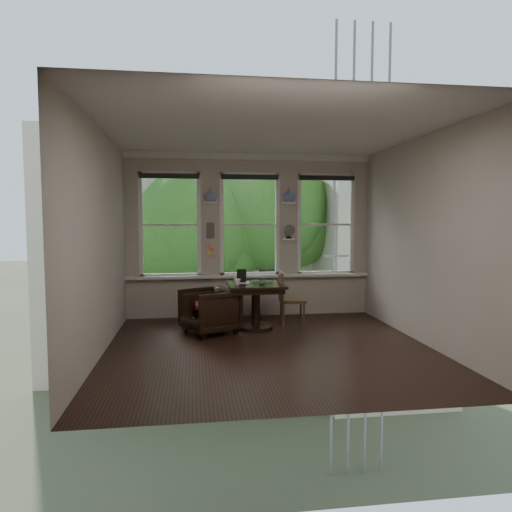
{
  "coord_description": "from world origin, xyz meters",
  "views": [
    {
      "loc": [
        -1.03,
        -6.17,
        1.79
      ],
      "look_at": [
        -0.06,
        0.9,
        1.22
      ],
      "focal_mm": 32.0,
      "sensor_mm": 36.0,
      "label": 1
    }
  ],
  "objects": [
    {
      "name": "shelf_left",
      "position": [
        -0.72,
        2.15,
        2.1
      ],
      "size": [
        0.26,
        0.16,
        0.03
      ],
      "primitive_type": "cube",
      "color": "white",
      "rests_on": "ground"
    },
    {
      "name": "shelf_right",
      "position": [
        0.72,
        2.15,
        2.1
      ],
      "size": [
        0.26,
        0.16,
        0.03
      ],
      "primitive_type": "cube",
      "color": "white",
      "rests_on": "ground"
    },
    {
      "name": "armchair_left",
      "position": [
        -0.79,
        0.97,
        0.35
      ],
      "size": [
        1.04,
        1.03,
        0.71
      ],
      "primitive_type": "imported",
      "rotation": [
        0.0,
        0.0,
        -1.1
      ],
      "color": "black",
      "rests_on": "ground"
    },
    {
      "name": "ceiling",
      "position": [
        0.0,
        0.0,
        3.0
      ],
      "size": [
        4.5,
        4.5,
        0.0
      ],
      "primitive_type": "plane",
      "rotation": [
        3.14,
        0.0,
        0.0
      ],
      "color": "silver",
      "rests_on": "ground"
    },
    {
      "name": "side_chair_right",
      "position": [
        0.59,
        1.19,
        0.46
      ],
      "size": [
        0.45,
        0.45,
        0.92
      ],
      "primitive_type": null,
      "rotation": [
        0.0,
        0.0,
        1.49
      ],
      "color": "#442D18",
      "rests_on": "ground"
    },
    {
      "name": "ground",
      "position": [
        0.0,
        0.0,
        0.0
      ],
      "size": [
        4.5,
        4.5,
        0.0
      ],
      "primitive_type": "plane",
      "color": "black",
      "rests_on": "ground"
    },
    {
      "name": "window_center",
      "position": [
        0.0,
        2.25,
        1.7
      ],
      "size": [
        1.1,
        0.12,
        1.9
      ],
      "primitive_type": null,
      "color": "white",
      "rests_on": "ground"
    },
    {
      "name": "window_right",
      "position": [
        1.45,
        2.25,
        1.7
      ],
      "size": [
        1.1,
        0.12,
        1.9
      ],
      "primitive_type": null,
      "color": "white",
      "rests_on": "ground"
    },
    {
      "name": "sticky_notes",
      "position": [
        -0.72,
        2.19,
        1.25
      ],
      "size": [
        0.16,
        0.01,
        0.24
      ],
      "primitive_type": null,
      "color": "pink",
      "rests_on": "ground"
    },
    {
      "name": "mug",
      "position": [
        -0.35,
        1.02,
        0.8
      ],
      "size": [
        0.13,
        0.13,
        0.1
      ],
      "primitive_type": "imported",
      "rotation": [
        0.0,
        0.0,
        0.2
      ],
      "color": "white",
      "rests_on": "table"
    },
    {
      "name": "drinking_glass",
      "position": [
        0.04,
        0.95,
        0.8
      ],
      "size": [
        0.13,
        0.13,
        0.1
      ],
      "primitive_type": "imported",
      "rotation": [
        0.0,
        0.0,
        -0.01
      ],
      "color": "white",
      "rests_on": "table"
    },
    {
      "name": "window_left",
      "position": [
        -1.45,
        2.25,
        1.7
      ],
      "size": [
        1.1,
        0.12,
        1.9
      ],
      "primitive_type": null,
      "color": "white",
      "rests_on": "ground"
    },
    {
      "name": "table",
      "position": [
        -0.03,
        1.14,
        0.38
      ],
      "size": [
        0.9,
        0.9,
        0.75
      ],
      "primitive_type": null,
      "color": "black",
      "rests_on": "ground"
    },
    {
      "name": "wall_back",
      "position": [
        0.0,
        2.25,
        1.5
      ],
      "size": [
        4.5,
        0.0,
        4.5
      ],
      "primitive_type": "plane",
      "rotation": [
        1.57,
        0.0,
        0.0
      ],
      "color": "beige",
      "rests_on": "ground"
    },
    {
      "name": "cushion_red",
      "position": [
        -0.79,
        0.97,
        0.45
      ],
      "size": [
        0.45,
        0.45,
        0.06
      ],
      "primitive_type": "cube",
      "color": "maroon",
      "rests_on": "armchair_left"
    },
    {
      "name": "laptop",
      "position": [
        0.08,
        1.08,
        0.76
      ],
      "size": [
        0.32,
        0.22,
        0.02
      ],
      "primitive_type": "imported",
      "rotation": [
        0.0,
        0.0,
        0.07
      ],
      "color": "black",
      "rests_on": "table"
    },
    {
      "name": "tablet",
      "position": [
        -0.25,
        1.33,
        0.86
      ],
      "size": [
        0.17,
        0.11,
        0.22
      ],
      "primitive_type": "cube",
      "rotation": [
        -0.26,
        0.0,
        -0.25
      ],
      "color": "black",
      "rests_on": "table"
    },
    {
      "name": "intercom",
      "position": [
        -0.72,
        2.18,
        1.6
      ],
      "size": [
        0.14,
        0.06,
        0.28
      ],
      "primitive_type": "cube",
      "color": "#59544F",
      "rests_on": "ground"
    },
    {
      "name": "papers",
      "position": [
        -0.23,
        1.29,
        0.75
      ],
      "size": [
        0.27,
        0.33,
        0.0
      ],
      "primitive_type": "cube",
      "rotation": [
        0.0,
        0.0,
        -0.18
      ],
      "color": "silver",
      "rests_on": "table"
    },
    {
      "name": "wall_right",
      "position": [
        2.25,
        0.0,
        1.5
      ],
      "size": [
        0.0,
        4.5,
        4.5
      ],
      "primitive_type": "plane",
      "rotation": [
        1.57,
        0.0,
        -1.57
      ],
      "color": "beige",
      "rests_on": "ground"
    },
    {
      "name": "desk_fan",
      "position": [
        0.72,
        2.13,
        1.53
      ],
      "size": [
        0.2,
        0.2,
        0.24
      ],
      "primitive_type": null,
      "color": "#59544F",
      "rests_on": "ground"
    },
    {
      "name": "wall_front",
      "position": [
        0.0,
        -2.25,
        1.5
      ],
      "size": [
        4.5,
        0.0,
        4.5
      ],
      "primitive_type": "plane",
      "rotation": [
        -1.57,
        0.0,
        0.0
      ],
      "color": "beige",
      "rests_on": "ground"
    },
    {
      "name": "vase_left",
      "position": [
        -0.72,
        2.15,
        2.24
      ],
      "size": [
        0.24,
        0.24,
        0.25
      ],
      "primitive_type": "imported",
      "color": "white",
      "rests_on": "shelf_left"
    },
    {
      "name": "vase_right",
      "position": [
        0.72,
        2.15,
        2.24
      ],
      "size": [
        0.24,
        0.24,
        0.25
      ],
      "primitive_type": "imported",
      "color": "white",
      "rests_on": "shelf_right"
    },
    {
      "name": "wall_left",
      "position": [
        -2.25,
        0.0,
        1.5
      ],
      "size": [
        0.0,
        4.5,
        4.5
      ],
      "primitive_type": "plane",
      "rotation": [
        1.57,
        0.0,
        1.57
      ],
      "color": "beige",
      "rests_on": "ground"
    }
  ]
}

